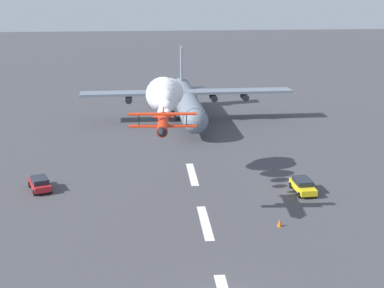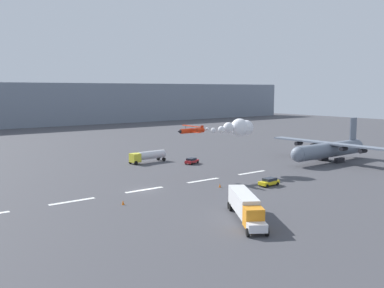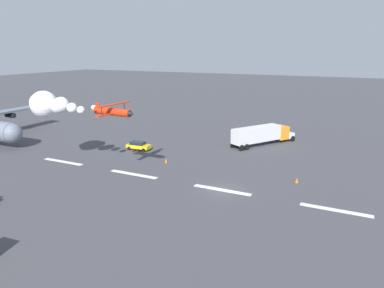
# 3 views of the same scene
# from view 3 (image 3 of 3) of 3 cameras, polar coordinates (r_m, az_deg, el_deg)

# --- Properties ---
(ground_plane) EXTENTS (440.00, 440.00, 0.00)m
(ground_plane) POSITION_cam_3_polar(r_m,az_deg,el_deg) (48.21, 4.76, -7.24)
(ground_plane) COLOR #424247
(ground_plane) RESTS_ON ground
(runway_stripe_2) EXTENTS (8.00, 0.90, 0.01)m
(runway_stripe_2) POSITION_cam_3_polar(r_m,az_deg,el_deg) (45.51, 21.74, -9.68)
(runway_stripe_2) COLOR white
(runway_stripe_2) RESTS_ON ground
(runway_stripe_3) EXTENTS (8.00, 0.90, 0.01)m
(runway_stripe_3) POSITION_cam_3_polar(r_m,az_deg,el_deg) (48.21, 4.76, -7.24)
(runway_stripe_3) COLOR white
(runway_stripe_3) RESTS_ON ground
(runway_stripe_4) EXTENTS (8.00, 0.90, 0.01)m
(runway_stripe_4) POSITION_cam_3_polar(r_m,az_deg,el_deg) (54.53, -9.19, -4.73)
(runway_stripe_4) COLOR white
(runway_stripe_4) RESTS_ON ground
(runway_stripe_5) EXTENTS (8.00, 0.90, 0.01)m
(runway_stripe_5) POSITION_cam_3_polar(r_m,az_deg,el_deg) (63.39, -19.68, -2.64)
(runway_stripe_5) COLOR white
(runway_stripe_5) RESTS_ON ground
(stunt_biplane_red) EXTENTS (19.85, 6.25, 4.04)m
(stunt_biplane_red) POSITION_cam_3_polar(r_m,az_deg,el_deg) (57.76, -21.51, 5.80)
(stunt_biplane_red) COLOR red
(semi_truck_orange) EXTENTS (9.99, 13.74, 3.70)m
(semi_truck_orange) POSITION_cam_3_polar(r_m,az_deg,el_deg) (71.00, 11.00, 1.54)
(semi_truck_orange) COLOR silver
(semi_truck_orange) RESTS_ON ground
(followme_car_yellow) EXTENTS (4.51, 2.21, 1.52)m
(followme_car_yellow) POSITION_cam_3_polar(r_m,az_deg,el_deg) (67.35, -8.46, -0.21)
(followme_car_yellow) COLOR yellow
(followme_car_yellow) RESTS_ON ground
(traffic_cone_near) EXTENTS (0.44, 0.44, 0.75)m
(traffic_cone_near) POSITION_cam_3_polar(r_m,az_deg,el_deg) (52.53, 16.22, -5.49)
(traffic_cone_near) COLOR orange
(traffic_cone_near) RESTS_ON ground
(traffic_cone_far) EXTENTS (0.44, 0.44, 0.75)m
(traffic_cone_far) POSITION_cam_3_polar(r_m,az_deg,el_deg) (59.20, -4.12, -2.63)
(traffic_cone_far) COLOR orange
(traffic_cone_far) RESTS_ON ground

